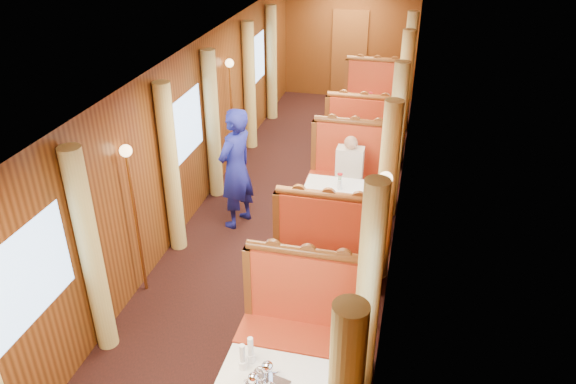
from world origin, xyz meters
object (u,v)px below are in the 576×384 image
(table_mid, at_px, (340,213))
(rose_vase_mid, at_px, (340,178))
(banquette_mid_fwd, at_px, (328,250))
(passenger, at_px, (349,166))
(banquette_far_fwd, at_px, (362,141))
(teapot_back, at_px, (267,373))
(table_far, at_px, (368,122))
(teapot_left, at_px, (253,383))
(banquette_far_aft, at_px, (374,103))
(banquette_mid_aft, at_px, (351,178))
(rose_vase_far, at_px, (370,96))
(banquette_near_aft, at_px, (303,331))
(steward, at_px, (236,169))

(table_mid, relative_size, rose_vase_mid, 2.92)
(banquette_mid_fwd, height_order, passenger, banquette_mid_fwd)
(banquette_far_fwd, xyz_separation_m, teapot_back, (-0.10, -5.96, 0.40))
(table_mid, bearing_deg, rose_vase_mid, 179.13)
(table_far, relative_size, passenger, 1.38)
(teapot_left, relative_size, teapot_back, 0.86)
(banquette_far_aft, xyz_separation_m, passenger, (-0.00, -3.76, 0.32))
(banquette_mid_aft, xyz_separation_m, teapot_left, (-0.19, -4.61, 0.39))
(rose_vase_far, bearing_deg, table_mid, -90.13)
(banquette_mid_aft, xyz_separation_m, banquette_far_aft, (0.00, 3.50, 0.00))
(table_far, relative_size, banquette_far_aft, 0.78)
(banquette_mid_fwd, relative_size, rose_vase_far, 3.72)
(teapot_left, relative_size, rose_vase_mid, 0.42)
(banquette_far_fwd, relative_size, teapot_left, 8.79)
(banquette_mid_fwd, distance_m, teapot_back, 2.49)
(teapot_left, bearing_deg, banquette_mid_aft, 70.36)
(teapot_back, relative_size, rose_vase_mid, 0.49)
(banquette_near_aft, distance_m, teapot_left, 1.19)
(banquette_mid_fwd, relative_size, banquette_far_fwd, 1.00)
(rose_vase_mid, bearing_deg, banquette_mid_aft, 88.12)
(table_mid, relative_size, teapot_back, 5.94)
(teapot_left, bearing_deg, banquette_far_aft, 71.38)
(banquette_mid_fwd, xyz_separation_m, rose_vase_far, (0.01, 4.48, 0.50))
(banquette_near_aft, height_order, teapot_left, banquette_near_aft)
(banquette_mid_fwd, distance_m, steward, 1.88)
(banquette_far_fwd, xyz_separation_m, passenger, (-0.00, -1.73, 0.32))
(table_mid, xyz_separation_m, steward, (-1.51, -0.01, 0.52))
(banquette_far_fwd, bearing_deg, banquette_mid_aft, -90.00)
(table_mid, bearing_deg, teapot_back, -91.70)
(rose_vase_far, distance_m, passenger, 2.72)
(teapot_back, xyz_separation_m, steward, (-1.41, 3.47, 0.07))
(table_mid, height_order, rose_vase_far, rose_vase_far)
(teapot_back, bearing_deg, steward, 115.41)
(banquette_near_aft, bearing_deg, banquette_mid_fwd, 90.00)
(banquette_near_aft, distance_m, teapot_back, 1.07)
(steward, bearing_deg, banquette_mid_aft, 144.50)
(banquette_near_aft, height_order, banquette_mid_fwd, same)
(banquette_mid_aft, relative_size, rose_vase_mid, 3.72)
(banquette_mid_fwd, relative_size, teapot_back, 7.57)
(banquette_mid_aft, height_order, steward, steward)
(banquette_far_aft, height_order, steward, steward)
(teapot_back, bearing_deg, passenger, 91.88)
(banquette_near_aft, distance_m, banquette_mid_fwd, 1.47)
(banquette_mid_aft, xyz_separation_m, table_far, (0.00, 2.49, -0.05))
(steward, distance_m, passenger, 1.70)
(table_mid, height_order, rose_vase_mid, rose_vase_mid)
(banquette_far_aft, bearing_deg, teapot_left, -91.34)
(banquette_near_aft, relative_size, rose_vase_mid, 3.72)
(banquette_far_fwd, height_order, teapot_left, banquette_far_fwd)
(banquette_mid_aft, relative_size, steward, 0.75)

